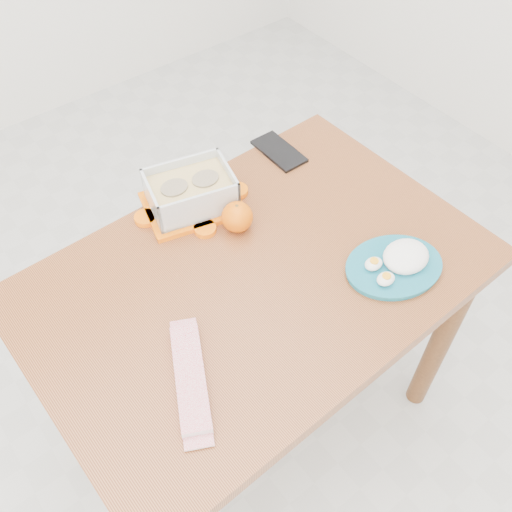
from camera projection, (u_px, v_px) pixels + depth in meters
ground at (221, 369)px, 1.97m from camera, size 3.50×3.50×0.00m
dining_table at (256, 304)px, 1.38m from camera, size 1.05×0.72×0.75m
food_container at (191, 192)px, 1.38m from camera, size 0.27×0.23×0.10m
orange_fruit at (237, 217)px, 1.34m from camera, size 0.08×0.08×0.08m
rice_plate at (398, 262)px, 1.28m from camera, size 0.28×0.28×0.06m
candy_bar at (190, 378)px, 1.10m from camera, size 0.16×0.23×0.02m
smartphone at (279, 151)px, 1.55m from camera, size 0.08×0.16×0.01m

